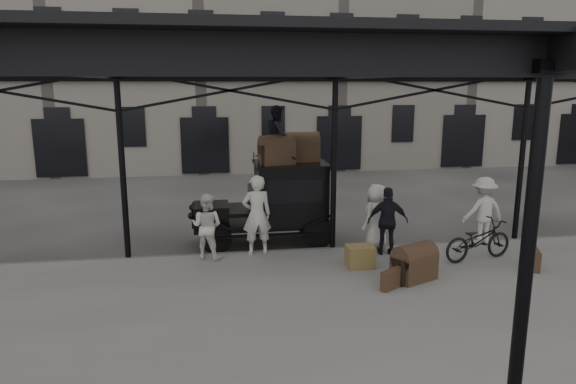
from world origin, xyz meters
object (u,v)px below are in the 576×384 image
porter_official (388,221)px  steamer_trunk_roof_near (277,152)px  taxi (279,199)px  bicycle (478,240)px  porter_left (257,215)px  steamer_trunk_platform (414,265)px

porter_official → steamer_trunk_roof_near: size_ratio=1.93×
steamer_trunk_roof_near → taxi: bearing=56.1°
bicycle → steamer_trunk_roof_near: bearing=50.2°
taxi → porter_left: 1.45m
taxi → steamer_trunk_platform: 4.28m
steamer_trunk_platform → steamer_trunk_roof_near: bearing=102.7°
porter_official → bicycle: porter_official is taller
porter_left → steamer_trunk_roof_near: steamer_trunk_roof_near is taller
steamer_trunk_roof_near → steamer_trunk_platform: steamer_trunk_roof_near is taller
porter_left → steamer_trunk_roof_near: size_ratio=2.27×
porter_left → steamer_trunk_platform: 3.86m
steamer_trunk_roof_near → porter_left: bearing=-137.0°
bicycle → steamer_trunk_roof_near: (-4.44, 2.26, 1.87)m
porter_left → bicycle: 5.23m
porter_left → taxi: bearing=-125.3°
taxi → steamer_trunk_roof_near: size_ratio=4.27×
porter_left → porter_official: porter_left is taller
bicycle → porter_left: bearing=63.4°
taxi → porter_official: (2.40, -1.80, -0.23)m
porter_official → steamer_trunk_platform: size_ratio=1.84×
taxi → steamer_trunk_platform: bearing=-55.3°
taxi → porter_official: size_ratio=2.21×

